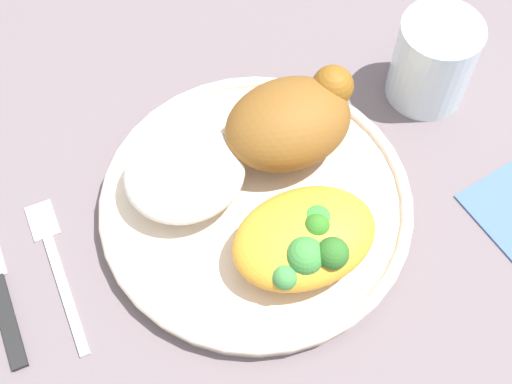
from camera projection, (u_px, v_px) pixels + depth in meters
ground_plane at (256, 210)px, 0.59m from camera, size 2.00×2.00×0.00m
plate at (256, 204)px, 0.58m from camera, size 0.26×0.26×0.02m
roasted_chicken at (291, 121)px, 0.57m from camera, size 0.12×0.08×0.06m
rice_pile at (184, 173)px, 0.56m from camera, size 0.10×0.09×0.04m
mac_cheese_with_broccoli at (305, 239)px, 0.53m from camera, size 0.11×0.08×0.05m
fork at (56, 265)px, 0.56m from camera, size 0.02×0.14×0.01m
water_glass at (433, 61)px, 0.62m from camera, size 0.07×0.07×0.08m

